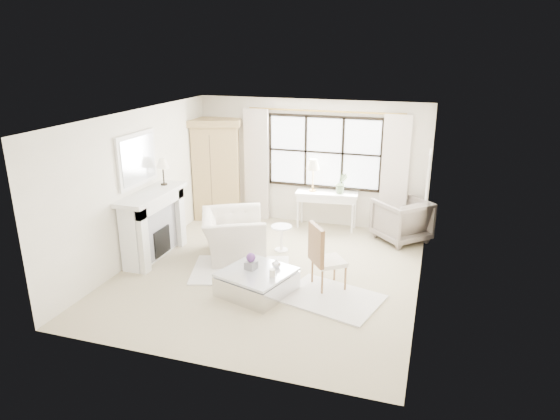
% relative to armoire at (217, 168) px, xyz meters
% --- Properties ---
extents(floor, '(5.50, 5.50, 0.00)m').
position_rel_armoire_xyz_m(floor, '(2.08, -2.44, -1.14)').
color(floor, tan).
rests_on(floor, ground).
extents(ceiling, '(5.50, 5.50, 0.00)m').
position_rel_armoire_xyz_m(ceiling, '(2.08, -2.44, 1.56)').
color(ceiling, white).
rests_on(ceiling, ground).
extents(wall_back, '(5.00, 0.00, 5.00)m').
position_rel_armoire_xyz_m(wall_back, '(2.08, 0.31, 0.21)').
color(wall_back, silver).
rests_on(wall_back, ground).
extents(wall_front, '(5.00, 0.00, 5.00)m').
position_rel_armoire_xyz_m(wall_front, '(2.08, -5.19, 0.21)').
color(wall_front, beige).
rests_on(wall_front, ground).
extents(wall_left, '(0.00, 5.50, 5.50)m').
position_rel_armoire_xyz_m(wall_left, '(-0.42, -2.44, 0.21)').
color(wall_left, white).
rests_on(wall_left, ground).
extents(wall_right, '(0.00, 5.50, 5.50)m').
position_rel_armoire_xyz_m(wall_right, '(4.58, -2.44, 0.21)').
color(wall_right, white).
rests_on(wall_right, ground).
extents(window_pane, '(2.40, 0.02, 1.50)m').
position_rel_armoire_xyz_m(window_pane, '(2.38, 0.29, 0.46)').
color(window_pane, silver).
rests_on(window_pane, wall_back).
extents(window_frame, '(2.50, 0.04, 1.50)m').
position_rel_armoire_xyz_m(window_frame, '(2.38, 0.28, 0.46)').
color(window_frame, black).
rests_on(window_frame, wall_back).
extents(curtain_rod, '(3.30, 0.04, 0.04)m').
position_rel_armoire_xyz_m(curtain_rod, '(2.38, 0.23, 1.33)').
color(curtain_rod, '#A78139').
rests_on(curtain_rod, wall_back).
extents(curtain_left, '(0.55, 0.10, 2.47)m').
position_rel_armoire_xyz_m(curtain_left, '(0.88, 0.21, 0.10)').
color(curtain_left, beige).
rests_on(curtain_left, ground).
extents(curtain_right, '(0.55, 0.10, 2.47)m').
position_rel_armoire_xyz_m(curtain_right, '(3.88, 0.21, 0.10)').
color(curtain_right, silver).
rests_on(curtain_right, ground).
extents(fireplace, '(0.58, 1.66, 1.26)m').
position_rel_armoire_xyz_m(fireplace, '(-0.19, -2.44, -0.49)').
color(fireplace, silver).
rests_on(fireplace, ground).
extents(mirror_frame, '(0.05, 1.15, 0.95)m').
position_rel_armoire_xyz_m(mirror_frame, '(-0.39, -2.44, 0.70)').
color(mirror_frame, silver).
rests_on(mirror_frame, wall_left).
extents(mirror_glass, '(0.02, 1.00, 0.80)m').
position_rel_armoire_xyz_m(mirror_glass, '(-0.36, -2.44, 0.70)').
color(mirror_glass, silver).
rests_on(mirror_glass, wall_left).
extents(art_frame, '(0.04, 0.62, 0.82)m').
position_rel_armoire_xyz_m(art_frame, '(4.55, -0.74, 0.41)').
color(art_frame, white).
rests_on(art_frame, wall_right).
extents(art_canvas, '(0.01, 0.52, 0.72)m').
position_rel_armoire_xyz_m(art_canvas, '(4.53, -0.74, 0.41)').
color(art_canvas, '#C4B298').
rests_on(art_canvas, wall_right).
extents(mantel_lamp, '(0.22, 0.22, 0.51)m').
position_rel_armoire_xyz_m(mantel_lamp, '(-0.18, -1.95, 0.51)').
color(mantel_lamp, black).
rests_on(mantel_lamp, fireplace).
extents(armoire, '(1.28, 1.01, 2.24)m').
position_rel_armoire_xyz_m(armoire, '(0.00, 0.00, 0.00)').
color(armoire, tan).
rests_on(armoire, floor).
extents(console_table, '(1.34, 0.60, 0.80)m').
position_rel_armoire_xyz_m(console_table, '(2.52, 0.04, -0.74)').
color(console_table, white).
rests_on(console_table, floor).
extents(console_lamp, '(0.28, 0.28, 0.69)m').
position_rel_armoire_xyz_m(console_lamp, '(2.21, 0.04, 0.22)').
color(console_lamp, '#C08F42').
rests_on(console_lamp, console_table).
extents(orchid_plant, '(0.28, 0.24, 0.45)m').
position_rel_armoire_xyz_m(orchid_plant, '(2.82, 0.04, -0.11)').
color(orchid_plant, '#5E7951').
rests_on(orchid_plant, console_table).
extents(side_table, '(0.40, 0.40, 0.51)m').
position_rel_armoire_xyz_m(side_table, '(1.98, -1.46, -0.81)').
color(side_table, white).
rests_on(side_table, floor).
extents(rug_left, '(1.94, 1.61, 0.03)m').
position_rel_armoire_xyz_m(rug_left, '(1.58, -2.53, -1.12)').
color(rug_left, white).
rests_on(rug_left, floor).
extents(rug_right, '(1.69, 1.44, 0.03)m').
position_rel_armoire_xyz_m(rug_right, '(3.31, -3.05, -1.13)').
color(rug_right, silver).
rests_on(rug_right, floor).
extents(club_armchair, '(1.56, 1.63, 0.83)m').
position_rel_armoire_xyz_m(club_armchair, '(1.21, -1.97, -0.72)').
color(club_armchair, silver).
rests_on(club_armchair, floor).
extents(wingback_chair, '(1.32, 1.32, 0.86)m').
position_rel_armoire_xyz_m(wingback_chair, '(4.11, -0.20, -0.71)').
color(wingback_chair, gray).
rests_on(wingback_chair, floor).
extents(french_chair, '(0.67, 0.67, 1.08)m').
position_rel_armoire_xyz_m(french_chair, '(3.15, -2.69, -0.83)').
color(french_chair, olive).
rests_on(french_chair, floor).
extents(coffee_table, '(1.25, 1.25, 0.38)m').
position_rel_armoire_xyz_m(coffee_table, '(2.13, -3.20, -0.96)').
color(coffee_table, silver).
rests_on(coffee_table, floor).
extents(planter_box, '(0.20, 0.20, 0.12)m').
position_rel_armoire_xyz_m(planter_box, '(2.01, -3.16, -0.70)').
color(planter_box, slate).
rests_on(planter_box, coffee_table).
extents(planter_flowers, '(0.15, 0.15, 0.15)m').
position_rel_armoire_xyz_m(planter_flowers, '(2.01, -3.16, -0.56)').
color(planter_flowers, '#5A2F77').
rests_on(planter_flowers, planter_box).
extents(pillar_candle, '(0.09, 0.09, 0.12)m').
position_rel_armoire_xyz_m(pillar_candle, '(2.42, -3.31, -0.70)').
color(pillar_candle, white).
rests_on(pillar_candle, coffee_table).
extents(coffee_vase, '(0.17, 0.17, 0.15)m').
position_rel_armoire_xyz_m(coffee_vase, '(2.38, -2.99, -0.69)').
color(coffee_vase, silver).
rests_on(coffee_vase, coffee_table).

